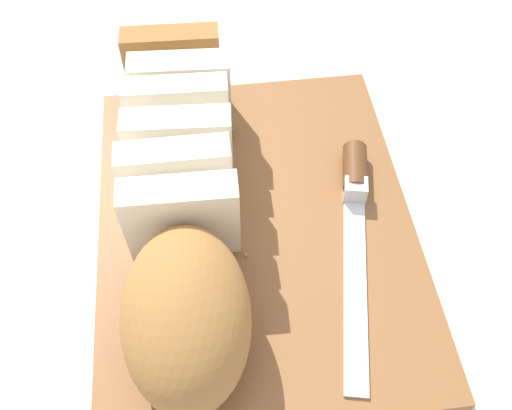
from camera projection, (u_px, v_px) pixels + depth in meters
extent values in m
plane|color=silver|center=(256.00, 233.00, 0.62)|extent=(3.00, 3.00, 0.00)
cube|color=brown|center=(256.00, 228.00, 0.61)|extent=(0.42, 0.33, 0.02)
ellipsoid|color=#996633|center=(186.00, 315.00, 0.48)|extent=(0.17, 0.11, 0.10)
cube|color=#F2E8CC|center=(182.00, 217.00, 0.54)|extent=(0.04, 0.11, 0.10)
cube|color=#F2E8CC|center=(177.00, 183.00, 0.57)|extent=(0.03, 0.11, 0.10)
cube|color=#F2E8CC|center=(180.00, 151.00, 0.59)|extent=(0.04, 0.11, 0.10)
cube|color=#F2E8CC|center=(179.00, 121.00, 0.62)|extent=(0.04, 0.11, 0.10)
cube|color=#F2E8CC|center=(183.00, 94.00, 0.64)|extent=(0.04, 0.11, 0.10)
cube|color=#996633|center=(174.00, 69.00, 0.66)|extent=(0.03, 0.11, 0.10)
cube|color=silver|center=(355.00, 285.00, 0.55)|extent=(0.21, 0.06, 0.00)
cylinder|color=#593319|center=(355.00, 168.00, 0.63)|extent=(0.06, 0.04, 0.03)
cube|color=silver|center=(355.00, 190.00, 0.61)|extent=(0.02, 0.03, 0.02)
sphere|color=tan|center=(226.00, 183.00, 0.63)|extent=(0.01, 0.01, 0.01)
sphere|color=tan|center=(223.00, 219.00, 0.60)|extent=(0.01, 0.01, 0.01)
sphere|color=tan|center=(246.00, 255.00, 0.57)|extent=(0.00, 0.00, 0.00)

